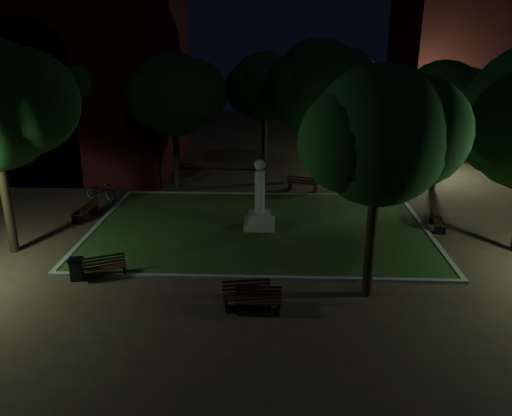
{
  "coord_description": "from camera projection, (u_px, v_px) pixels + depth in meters",
  "views": [
    {
      "loc": [
        0.7,
        -19.54,
        8.47
      ],
      "look_at": [
        -0.13,
        1.0,
        1.35
      ],
      "focal_mm": 35.0,
      "sensor_mm": 36.0,
      "label": 1
    }
  ],
  "objects": [
    {
      "name": "lawn_kerb",
      "position": [
        260.0,
        227.0,
        23.12
      ],
      "size": [
        15.4,
        10.4,
        0.12
      ],
      "color": "slate",
      "rests_on": "ground"
    },
    {
      "name": "tree_ne",
      "position": [
        444.0,
        103.0,
        27.13
      ],
      "size": [
        5.65,
        4.61,
        7.28
      ],
      "color": "black",
      "rests_on": "ground"
    },
    {
      "name": "tree_north_er",
      "position": [
        321.0,
        88.0,
        28.75
      ],
      "size": [
        6.76,
        5.52,
        8.37
      ],
      "color": "black",
      "rests_on": "ground"
    },
    {
      "name": "trash_bin",
      "position": [
        77.0,
        269.0,
        18.16
      ],
      "size": [
        0.55,
        0.55,
        0.82
      ],
      "color": "black",
      "rests_on": "ground"
    },
    {
      "name": "tree_north_wl",
      "position": [
        175.0,
        95.0,
        27.64
      ],
      "size": [
        5.62,
        4.59,
        7.67
      ],
      "color": "black",
      "rests_on": "ground"
    },
    {
      "name": "bench_west_near",
      "position": [
        106.0,
        268.0,
        18.36
      ],
      "size": [
        1.55,
        1.07,
        0.81
      ],
      "rotation": [
        0.0,
        0.0,
        0.42
      ],
      "color": "black",
      "rests_on": "ground"
    },
    {
      "name": "bicycle",
      "position": [
        101.0,
        191.0,
        27.02
      ],
      "size": [
        1.98,
        1.17,
        0.98
      ],
      "primitive_type": "imported",
      "rotation": [
        0.0,
        0.0,
        1.27
      ],
      "color": "black",
      "rests_on": "ground"
    },
    {
      "name": "bench_near_right",
      "position": [
        259.0,
        301.0,
        16.08
      ],
      "size": [
        1.5,
        0.54,
        0.82
      ],
      "rotation": [
        0.0,
        0.0,
        0.01
      ],
      "color": "black",
      "rests_on": "ground"
    },
    {
      "name": "bench_far_side",
      "position": [
        303.0,
        184.0,
        28.42
      ],
      "size": [
        1.82,
        1.09,
        0.94
      ],
      "rotation": [
        0.0,
        0.0,
        2.83
      ],
      "color": "black",
      "rests_on": "ground"
    },
    {
      "name": "lawn",
      "position": [
        260.0,
        228.0,
        23.12
      ],
      "size": [
        15.0,
        10.0,
        0.08
      ],
      "primitive_type": "cube",
      "color": "#253F19",
      "rests_on": "ground"
    },
    {
      "name": "lamppost_ne",
      "position": [
        435.0,
        131.0,
        31.13
      ],
      "size": [
        1.18,
        0.28,
        4.02
      ],
      "color": "black",
      "rests_on": "ground"
    },
    {
      "name": "building_main",
      "position": [
        23.0,
        53.0,
        32.45
      ],
      "size": [
        20.0,
        12.0,
        15.0
      ],
      "color": "#501513",
      "rests_on": "ground"
    },
    {
      "name": "monument",
      "position": [
        260.0,
        209.0,
        22.82
      ],
      "size": [
        1.4,
        1.4,
        3.2
      ],
      "color": "gray",
      "rests_on": "lawn"
    },
    {
      "name": "bench_right_side",
      "position": [
        437.0,
        222.0,
        22.92
      ],
      "size": [
        0.7,
        1.52,
        0.81
      ],
      "rotation": [
        0.0,
        0.0,
        1.44
      ],
      "color": "black",
      "rests_on": "ground"
    },
    {
      "name": "tree_far_north",
      "position": [
        266.0,
        87.0,
        31.34
      ],
      "size": [
        5.31,
        4.33,
        7.58
      ],
      "color": "black",
      "rests_on": "ground"
    },
    {
      "name": "ground",
      "position": [
        258.0,
        246.0,
        21.25
      ],
      "size": [
        80.0,
        80.0,
        0.0
      ],
      "primitive_type": "plane",
      "color": "#3F3023"
    },
    {
      "name": "tree_se",
      "position": [
        383.0,
        136.0,
        15.43
      ],
      "size": [
        5.42,
        4.43,
        7.74
      ],
      "color": "black",
      "rests_on": "ground"
    },
    {
      "name": "bench_near_left",
      "position": [
        247.0,
        295.0,
        16.34
      ],
      "size": [
        1.69,
        0.84,
        0.89
      ],
      "rotation": [
        0.0,
        0.0,
        0.18
      ],
      "color": "black",
      "rests_on": "ground"
    },
    {
      "name": "bench_left_side",
      "position": [
        86.0,
        211.0,
        24.19
      ],
      "size": [
        0.84,
        1.72,
        0.91
      ],
      "rotation": [
        0.0,
        0.0,
        -1.74
      ],
      "color": "black",
      "rests_on": "ground"
    },
    {
      "name": "building_far",
      "position": [
        507.0,
        70.0,
        37.47
      ],
      "size": [
        16.0,
        10.0,
        12.0
      ],
      "primitive_type": "cube",
      "color": "#501513",
      "rests_on": "ground"
    },
    {
      "name": "lamppost_nw",
      "position": [
        82.0,
        128.0,
        30.9
      ],
      "size": [
        1.18,
        0.28,
        4.3
      ],
      "color": "black",
      "rests_on": "ground"
    },
    {
      "name": "tree_nw",
      "position": [
        91.0,
        79.0,
        29.36
      ],
      "size": [
        6.15,
        5.02,
        8.57
      ],
      "color": "black",
      "rests_on": "ground"
    }
  ]
}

